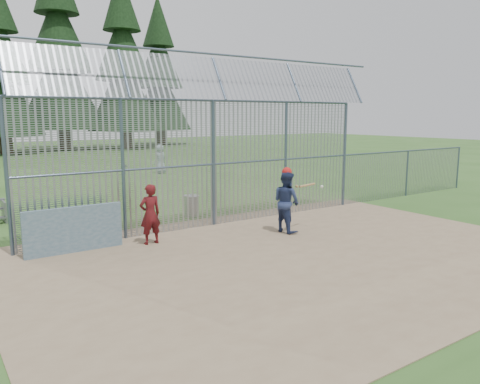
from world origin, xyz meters
TOP-DOWN VIEW (x-y plane):
  - ground at (0.00, 0.00)m, footprint 120.00×120.00m
  - dirt_infield at (0.00, -0.50)m, footprint 14.00×10.00m
  - dugout_wall at (-4.60, 2.90)m, footprint 2.50×0.12m
  - batter at (1.34, 1.46)m, footprint 0.76×0.94m
  - onlooker at (-2.64, 2.52)m, footprint 0.62×0.42m
  - bg_kid_standing at (4.46, 17.17)m, footprint 1.00×0.80m
  - bg_kid_seated at (2.36, 17.80)m, footprint 0.47×0.21m
  - batting_gear at (1.45, 1.43)m, footprint 1.32×0.54m
  - trash_can at (0.06, 5.12)m, footprint 0.56×0.56m
  - backstop_fence at (1.81, 3.43)m, footprint 20.09×0.81m
  - conifer_row at (1.93, 41.51)m, footprint 38.48×12.26m

SIDE VIEW (x-z plane):
  - ground at x=0.00m, z-range 0.00..0.00m
  - dirt_infield at x=0.00m, z-range 0.00..0.02m
  - trash_can at x=0.06m, z-range -0.03..0.79m
  - bg_kid_seated at x=2.36m, z-range 0.00..0.79m
  - dugout_wall at x=-4.60m, z-range 0.02..1.22m
  - onlooker at x=-2.64m, z-range 0.02..1.69m
  - bg_kid_standing at x=4.46m, z-range 0.00..1.78m
  - batter at x=1.34m, z-range 0.02..1.88m
  - batting_gear at x=1.45m, z-range 1.44..2.13m
  - backstop_fence at x=1.81m, z-range -0.29..5.01m
  - conifer_row at x=1.93m, z-range 0.73..20.93m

